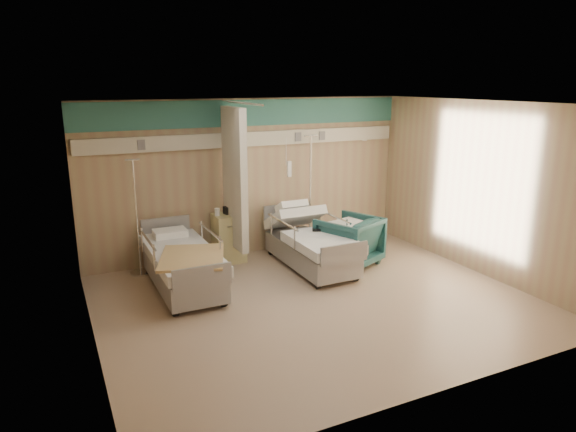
{
  "coord_description": "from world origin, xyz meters",
  "views": [
    {
      "loc": [
        -3.32,
        -6.0,
        3.09
      ],
      "look_at": [
        -0.16,
        0.6,
        1.16
      ],
      "focal_mm": 32.0,
      "sensor_mm": 36.0,
      "label": 1
    }
  ],
  "objects": [
    {
      "name": "room_walls",
      "position": [
        -0.03,
        0.25,
        1.86
      ],
      "size": [
        6.04,
        5.04,
        2.82
      ],
      "color": "tan",
      "rests_on": "ground"
    },
    {
      "name": "waffle_blanket",
      "position": [
        1.23,
        1.15,
        0.89
      ],
      "size": [
        0.75,
        0.7,
        0.07
      ],
      "primitive_type": "cube",
      "rotation": [
        0.0,
        0.0,
        3.4
      ],
      "color": "white",
      "rests_on": "visitor_armchair"
    },
    {
      "name": "tan_blanket",
      "position": [
        -1.57,
        0.84,
        0.65
      ],
      "size": [
        1.19,
        1.33,
        0.04
      ],
      "primitive_type": "cube",
      "rotation": [
        0.0,
        0.0,
        -0.33
      ],
      "color": "tan",
      "rests_on": "bed_left"
    },
    {
      "name": "call_remote",
      "position": [
        0.72,
        1.28,
        0.65
      ],
      "size": [
        0.2,
        0.15,
        0.04
      ],
      "primitive_type": "cube",
      "rotation": [
        0.0,
        0.0,
        -0.39
      ],
      "color": "black",
      "rests_on": "bed_right"
    },
    {
      "name": "toiletry_bag",
      "position": [
        -0.49,
        2.23,
        0.92
      ],
      "size": [
        0.25,
        0.17,
        0.13
      ],
      "primitive_type": "cube",
      "rotation": [
        0.0,
        0.0,
        0.08
      ],
      "color": "black",
      "rests_on": "bedside_cabinet"
    },
    {
      "name": "iv_stand_left",
      "position": [
        -2.08,
        2.24,
        0.39
      ],
      "size": [
        0.34,
        0.34,
        1.91
      ],
      "rotation": [
        0.0,
        0.0,
        -0.35
      ],
      "color": "silver",
      "rests_on": "ground"
    },
    {
      "name": "ground",
      "position": [
        0.0,
        0.0,
        0.0
      ],
      "size": [
        6.0,
        5.0,
        0.0
      ],
      "primitive_type": "cube",
      "color": "gray",
      "rests_on": "ground"
    },
    {
      "name": "bed_left",
      "position": [
        -1.6,
        1.3,
        0.32
      ],
      "size": [
        1.0,
        2.16,
        0.63
      ],
      "primitive_type": null,
      "color": "white",
      "rests_on": "ground"
    },
    {
      "name": "white_cup",
      "position": [
        -0.74,
        2.2,
        0.91
      ],
      "size": [
        0.11,
        0.11,
        0.13
      ],
      "primitive_type": "cylinder",
      "rotation": [
        0.0,
        0.0,
        -0.32
      ],
      "color": "white",
      "rests_on": "bedside_cabinet"
    },
    {
      "name": "bed_right",
      "position": [
        0.6,
        1.3,
        0.32
      ],
      "size": [
        1.0,
        2.16,
        0.63
      ],
      "primitive_type": null,
      "color": "white",
      "rests_on": "ground"
    },
    {
      "name": "iv_stand_right",
      "position": [
        1.1,
        2.28,
        0.44
      ],
      "size": [
        0.38,
        0.38,
        2.14
      ],
      "rotation": [
        0.0,
        0.0,
        0.02
      ],
      "color": "silver",
      "rests_on": "ground"
    },
    {
      "name": "visitor_armchair",
      "position": [
        1.25,
        1.13,
        0.43
      ],
      "size": [
        1.21,
        1.22,
        0.85
      ],
      "primitive_type": "imported",
      "rotation": [
        0.0,
        0.0,
        3.55
      ],
      "color": "#1C4747",
      "rests_on": "ground"
    },
    {
      "name": "bedside_cabinet",
      "position": [
        -0.55,
        2.2,
        0.42
      ],
      "size": [
        0.5,
        0.48,
        0.85
      ],
      "primitive_type": "cube",
      "color": "#CBC17E",
      "rests_on": "ground"
    }
  ]
}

